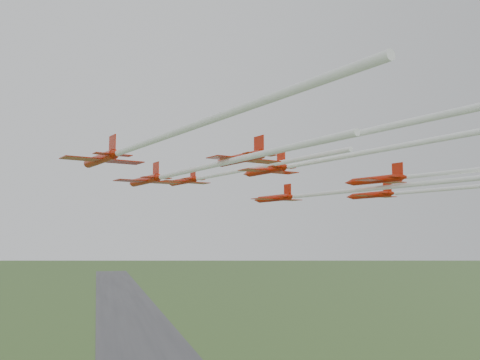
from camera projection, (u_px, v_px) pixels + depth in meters
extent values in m
cube|color=#323234|center=(136.00, 328.00, 262.39)|extent=(38.00, 900.00, 0.04)
cylinder|color=red|center=(183.00, 181.00, 94.34)|extent=(3.64, 8.48, 1.11)
cone|color=red|center=(171.00, 184.00, 98.67)|extent=(1.60, 2.06, 1.11)
cone|color=red|center=(196.00, 179.00, 90.25)|extent=(1.32, 1.45, 1.01)
ellipsoid|color=black|center=(178.00, 180.00, 96.06)|extent=(0.69, 1.04, 0.32)
cube|color=red|center=(185.00, 182.00, 93.64)|extent=(9.22, 5.17, 0.10)
cube|color=red|center=(193.00, 179.00, 91.05)|extent=(4.20, 2.37, 0.08)
cube|color=red|center=(193.00, 173.00, 91.34)|extent=(0.64, 1.76, 2.01)
cylinder|color=silver|center=(259.00, 167.00, 74.63)|extent=(11.53, 34.67, 0.60)
cylinder|color=red|center=(145.00, 180.00, 76.74)|extent=(3.73, 8.83, 1.15)
cone|color=red|center=(131.00, 184.00, 81.28)|extent=(1.66, 2.14, 1.15)
cone|color=red|center=(159.00, 177.00, 72.48)|extent=(1.37, 1.51, 1.05)
ellipsoid|color=black|center=(140.00, 179.00, 78.55)|extent=(0.71, 1.08, 0.33)
cube|color=red|center=(147.00, 182.00, 76.01)|extent=(9.59, 5.32, 0.10)
cube|color=red|center=(156.00, 178.00, 73.31)|extent=(4.37, 2.44, 0.08)
cube|color=red|center=(156.00, 170.00, 73.61)|extent=(0.66, 1.83, 2.09)
cylinder|color=silver|center=(232.00, 161.00, 56.47)|extent=(11.51, 35.43, 0.63)
cylinder|color=red|center=(274.00, 198.00, 92.08)|extent=(3.71, 8.64, 1.13)
cone|color=red|center=(257.00, 200.00, 96.50)|extent=(1.63, 2.10, 1.13)
cone|color=red|center=(292.00, 196.00, 87.91)|extent=(1.35, 1.48, 1.02)
ellipsoid|color=black|center=(267.00, 197.00, 93.84)|extent=(0.70, 1.06, 0.33)
cube|color=red|center=(277.00, 199.00, 91.36)|extent=(9.40, 5.27, 0.10)
cube|color=red|center=(288.00, 197.00, 88.73)|extent=(4.28, 2.41, 0.08)
cube|color=red|center=(287.00, 190.00, 89.02)|extent=(0.66, 1.79, 2.05)
cylinder|color=silver|center=(409.00, 185.00, 67.83)|extent=(14.75, 44.81, 0.61)
cylinder|color=red|center=(100.00, 159.00, 62.43)|extent=(3.92, 8.86, 1.16)
cone|color=red|center=(86.00, 164.00, 66.94)|extent=(1.70, 2.16, 1.16)
cone|color=red|center=(116.00, 153.00, 58.19)|extent=(1.40, 1.53, 1.05)
ellipsoid|color=black|center=(95.00, 158.00, 64.23)|extent=(0.74, 1.09, 0.34)
cube|color=red|center=(103.00, 160.00, 61.71)|extent=(9.66, 5.52, 0.11)
cube|color=red|center=(113.00, 155.00, 59.02)|extent=(4.40, 2.53, 0.08)
cube|color=red|center=(112.00, 144.00, 59.32)|extent=(0.70, 1.83, 2.11)
cylinder|color=silver|center=(204.00, 122.00, 42.08)|extent=(12.47, 35.92, 0.63)
cylinder|color=red|center=(266.00, 170.00, 75.98)|extent=(3.52, 8.41, 1.09)
cone|color=red|center=(246.00, 174.00, 80.31)|extent=(1.57, 2.03, 1.09)
cone|color=red|center=(286.00, 167.00, 71.91)|extent=(1.30, 1.43, 1.00)
ellipsoid|color=black|center=(258.00, 169.00, 77.70)|extent=(0.68, 1.03, 0.32)
cube|color=red|center=(269.00, 171.00, 75.28)|extent=(9.13, 5.03, 0.10)
cube|color=red|center=(282.00, 167.00, 72.71)|extent=(4.16, 2.31, 0.08)
cube|color=red|center=(281.00, 160.00, 72.99)|extent=(0.62, 1.74, 1.99)
cylinder|color=silver|center=(426.00, 141.00, 52.61)|extent=(13.61, 42.88, 0.60)
cylinder|color=red|center=(371.00, 195.00, 91.11)|extent=(3.67, 8.17, 1.07)
cone|color=red|center=(350.00, 197.00, 95.24)|extent=(1.57, 2.00, 1.07)
cone|color=red|center=(393.00, 193.00, 87.21)|extent=(1.30, 1.42, 0.97)
ellipsoid|color=black|center=(362.00, 193.00, 92.75)|extent=(0.68, 1.01, 0.31)
cube|color=red|center=(374.00, 196.00, 90.44)|extent=(8.91, 5.14, 0.10)
cube|color=red|center=(388.00, 194.00, 87.97)|extent=(4.06, 2.35, 0.08)
cube|color=red|center=(387.00, 187.00, 88.24)|extent=(0.65, 1.69, 1.94)
cylinder|color=red|center=(241.00, 158.00, 59.58)|extent=(3.58, 7.99, 1.05)
cone|color=red|center=(218.00, 163.00, 63.63)|extent=(1.54, 1.96, 1.05)
cone|color=red|center=(265.00, 153.00, 55.76)|extent=(1.27, 1.38, 0.95)
ellipsoid|color=black|center=(231.00, 157.00, 61.19)|extent=(0.67, 0.98, 0.30)
cube|color=red|center=(244.00, 160.00, 58.93)|extent=(8.72, 5.02, 0.10)
cube|color=red|center=(260.00, 154.00, 56.51)|extent=(3.97, 2.30, 0.08)
cube|color=red|center=(259.00, 145.00, 56.78)|extent=(0.64, 1.65, 1.90)
cylinder|color=red|center=(376.00, 180.00, 71.25)|extent=(3.96, 7.57, 1.01)
cone|color=red|center=(349.00, 183.00, 74.96)|extent=(1.57, 1.91, 1.01)
cone|color=red|center=(405.00, 177.00, 67.77)|extent=(1.27, 1.37, 0.92)
ellipsoid|color=black|center=(365.00, 178.00, 72.73)|extent=(0.69, 0.95, 0.29)
cube|color=red|center=(381.00, 181.00, 70.66)|extent=(8.36, 5.34, 0.09)
cube|color=red|center=(399.00, 177.00, 68.45)|extent=(3.81, 2.44, 0.07)
cube|color=red|center=(397.00, 170.00, 68.70)|extent=(0.73, 1.56, 1.83)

